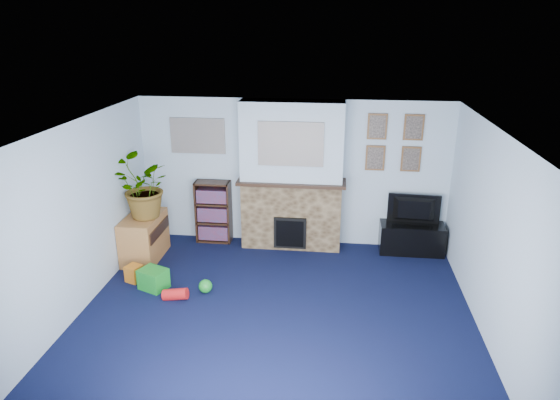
# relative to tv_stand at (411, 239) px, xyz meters

# --- Properties ---
(floor) EXTENTS (5.00, 4.50, 0.01)m
(floor) POSITION_rel_tv_stand_xyz_m (-1.95, -2.03, -0.23)
(floor) COLOR black
(floor) RESTS_ON ground
(ceiling) EXTENTS (5.00, 4.50, 0.01)m
(ceiling) POSITION_rel_tv_stand_xyz_m (-1.95, -2.03, 2.17)
(ceiling) COLOR white
(ceiling) RESTS_ON wall_back
(wall_back) EXTENTS (5.00, 0.04, 2.40)m
(wall_back) POSITION_rel_tv_stand_xyz_m (-1.95, 0.22, 0.97)
(wall_back) COLOR silver
(wall_back) RESTS_ON ground
(wall_front) EXTENTS (5.00, 0.04, 2.40)m
(wall_front) POSITION_rel_tv_stand_xyz_m (-1.95, -4.28, 0.97)
(wall_front) COLOR silver
(wall_front) RESTS_ON ground
(wall_left) EXTENTS (0.04, 4.50, 2.40)m
(wall_left) POSITION_rel_tv_stand_xyz_m (-4.45, -2.03, 0.97)
(wall_left) COLOR silver
(wall_left) RESTS_ON ground
(wall_right) EXTENTS (0.04, 4.50, 2.40)m
(wall_right) POSITION_rel_tv_stand_xyz_m (0.55, -2.03, 0.97)
(wall_right) COLOR silver
(wall_right) RESTS_ON ground
(chimney_breast) EXTENTS (1.72, 0.50, 2.40)m
(chimney_breast) POSITION_rel_tv_stand_xyz_m (-1.95, 0.02, 0.96)
(chimney_breast) COLOR brown
(chimney_breast) RESTS_ON ground
(collage_main) EXTENTS (1.00, 0.03, 0.68)m
(collage_main) POSITION_rel_tv_stand_xyz_m (-1.95, -0.19, 1.55)
(collage_main) COLOR gray
(collage_main) RESTS_ON chimney_breast
(collage_left) EXTENTS (0.90, 0.03, 0.58)m
(collage_left) POSITION_rel_tv_stand_xyz_m (-3.50, 0.21, 1.55)
(collage_left) COLOR gray
(collage_left) RESTS_ON wall_back
(portrait_tl) EXTENTS (0.30, 0.03, 0.40)m
(portrait_tl) POSITION_rel_tv_stand_xyz_m (-0.65, 0.20, 1.77)
(portrait_tl) COLOR brown
(portrait_tl) RESTS_ON wall_back
(portrait_tr) EXTENTS (0.30, 0.03, 0.40)m
(portrait_tr) POSITION_rel_tv_stand_xyz_m (-0.10, 0.20, 1.77)
(portrait_tr) COLOR brown
(portrait_tr) RESTS_ON wall_back
(portrait_bl) EXTENTS (0.30, 0.03, 0.40)m
(portrait_bl) POSITION_rel_tv_stand_xyz_m (-0.65, 0.20, 1.27)
(portrait_bl) COLOR brown
(portrait_bl) RESTS_ON wall_back
(portrait_br) EXTENTS (0.30, 0.03, 0.40)m
(portrait_br) POSITION_rel_tv_stand_xyz_m (-0.10, 0.20, 1.27)
(portrait_br) COLOR brown
(portrait_br) RESTS_ON wall_back
(tv_stand) EXTENTS (1.01, 0.43, 0.48)m
(tv_stand) POSITION_rel_tv_stand_xyz_m (0.00, 0.00, 0.00)
(tv_stand) COLOR black
(tv_stand) RESTS_ON ground
(television) EXTENTS (0.83, 0.16, 0.47)m
(television) POSITION_rel_tv_stand_xyz_m (0.00, 0.02, 0.49)
(television) COLOR black
(television) RESTS_ON tv_stand
(bookshelf) EXTENTS (0.58, 0.28, 1.05)m
(bookshelf) POSITION_rel_tv_stand_xyz_m (-3.26, 0.08, 0.28)
(bookshelf) COLOR black
(bookshelf) RESTS_ON ground
(sideboard) EXTENTS (0.50, 0.90, 0.70)m
(sideboard) POSITION_rel_tv_stand_xyz_m (-4.19, -0.69, 0.12)
(sideboard) COLOR #AB6E37
(sideboard) RESTS_ON ground
(potted_plant) EXTENTS (1.15, 1.12, 0.96)m
(potted_plant) POSITION_rel_tv_stand_xyz_m (-4.14, -0.74, 0.96)
(potted_plant) COLOR #26661E
(potted_plant) RESTS_ON sideboard
(mantel_clock) EXTENTS (0.09, 0.06, 0.13)m
(mantel_clock) POSITION_rel_tv_stand_xyz_m (-1.97, -0.03, 1.00)
(mantel_clock) COLOR gold
(mantel_clock) RESTS_ON chimney_breast
(mantel_candle) EXTENTS (0.05, 0.05, 0.16)m
(mantel_candle) POSITION_rel_tv_stand_xyz_m (-1.62, -0.03, 1.01)
(mantel_candle) COLOR #B2BFC6
(mantel_candle) RESTS_ON chimney_breast
(mantel_teddy) EXTENTS (0.12, 0.12, 0.12)m
(mantel_teddy) POSITION_rel_tv_stand_xyz_m (-2.46, -0.03, 0.99)
(mantel_teddy) COLOR gray
(mantel_teddy) RESTS_ON chimney_breast
(mantel_can) EXTENTS (0.05, 0.05, 0.11)m
(mantel_can) POSITION_rel_tv_stand_xyz_m (-1.18, -0.03, 0.99)
(mantel_can) COLOR orange
(mantel_can) RESTS_ON chimney_breast
(green_crate) EXTENTS (0.44, 0.40, 0.29)m
(green_crate) POSITION_rel_tv_stand_xyz_m (-3.72, -1.60, -0.09)
(green_crate) COLOR #198C26
(green_crate) RESTS_ON ground
(toy_ball) EXTENTS (0.19, 0.19, 0.19)m
(toy_ball) POSITION_rel_tv_stand_xyz_m (-2.97, -1.63, -0.14)
(toy_ball) COLOR #198C26
(toy_ball) RESTS_ON ground
(toy_block) EXTENTS (0.25, 0.25, 0.24)m
(toy_block) POSITION_rel_tv_stand_xyz_m (-4.08, -1.44, -0.12)
(toy_block) COLOR orange
(toy_block) RESTS_ON ground
(toy_tube) EXTENTS (0.35, 0.16, 0.20)m
(toy_tube) POSITION_rel_tv_stand_xyz_m (-3.33, -1.85, -0.16)
(toy_tube) COLOR red
(toy_tube) RESTS_ON ground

